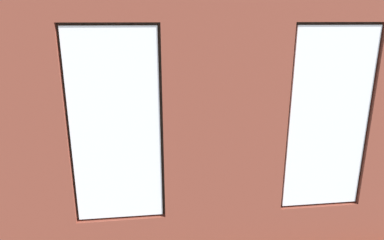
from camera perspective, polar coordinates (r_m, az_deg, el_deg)
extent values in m
cube|color=brown|center=(6.90, 0.52, -8.92)|extent=(6.66, 5.92, 0.10)
cube|color=brown|center=(3.88, 5.53, -2.16)|extent=(1.40, 0.16, 3.37)
cube|color=brown|center=(4.10, -28.87, -3.20)|extent=(1.32, 0.16, 3.37)
cube|color=brown|center=(4.86, 19.68, -16.54)|extent=(1.01, 0.16, 0.70)
cube|color=white|center=(4.23, 21.81, -0.14)|extent=(0.95, 0.03, 2.13)
cube|color=#38281E|center=(4.28, 21.44, 0.09)|extent=(1.01, 0.04, 2.19)
cube|color=white|center=(3.74, -12.60, -1.44)|extent=(0.95, 0.03, 2.13)
cube|color=#38281E|center=(3.80, -12.52, -1.16)|extent=(1.01, 0.04, 2.19)
cube|color=tan|center=(4.40, 4.87, -14.34)|extent=(3.62, 0.24, 0.06)
cube|color=black|center=(3.86, 5.40, 3.48)|extent=(0.44, 0.03, 0.63)
cube|color=orange|center=(3.88, 5.35, 3.53)|extent=(0.38, 0.01, 0.57)
cube|color=silver|center=(6.47, -26.43, 3.82)|extent=(0.10, 4.92, 3.37)
cube|color=black|center=(5.13, 2.46, -15.39)|extent=(1.91, 0.85, 0.42)
cube|color=black|center=(4.65, 3.19, -13.32)|extent=(1.91, 0.24, 0.38)
cube|color=black|center=(5.17, 12.01, -11.56)|extent=(0.22, 0.85, 0.24)
cube|color=black|center=(4.92, -7.54, -12.85)|extent=(0.22, 0.85, 0.24)
cube|color=black|center=(5.09, 6.61, -12.22)|extent=(0.68, 0.65, 0.12)
cube|color=black|center=(4.99, -1.87, -12.80)|extent=(0.68, 0.65, 0.12)
cube|color=black|center=(7.00, 20.10, -7.28)|extent=(0.91, 2.07, 0.42)
cube|color=black|center=(7.01, 22.77, -4.01)|extent=(0.30, 2.05, 0.38)
cube|color=black|center=(7.64, 17.14, -2.48)|extent=(0.86, 0.24, 0.24)
cube|color=black|center=(6.17, 24.37, -7.92)|extent=(0.86, 0.24, 0.24)
cube|color=black|center=(7.21, 18.55, -4.10)|extent=(0.67, 0.76, 0.12)
cube|color=black|center=(6.56, 21.67, -6.51)|extent=(0.67, 0.76, 0.12)
cube|color=tan|center=(6.49, -2.49, -6.17)|extent=(1.29, 0.89, 0.04)
cube|color=tan|center=(7.00, 2.11, -6.35)|extent=(0.07, 0.07, 0.39)
cube|color=tan|center=(6.92, -7.61, -6.76)|extent=(0.07, 0.07, 0.39)
cube|color=tan|center=(6.30, 3.22, -9.08)|extent=(0.07, 0.07, 0.39)
cube|color=tan|center=(6.22, -7.65, -9.59)|extent=(0.07, 0.07, 0.39)
cylinder|color=#B23D38|center=(6.56, -3.99, -5.28)|extent=(0.09, 0.09, 0.10)
cylinder|color=beige|center=(6.47, -2.50, -5.62)|extent=(0.14, 0.14, 0.10)
sphere|color=#337F38|center=(6.42, -2.51, -4.59)|extent=(0.16, 0.16, 0.16)
cube|color=#B2B2B7|center=(6.34, -5.92, -6.52)|extent=(0.18, 0.09, 0.02)
cube|color=black|center=(6.61, -22.94, -8.72)|extent=(1.04, 0.42, 0.48)
cube|color=black|center=(6.51, -23.20, -6.59)|extent=(0.51, 0.20, 0.05)
cube|color=black|center=(6.49, -23.26, -6.14)|extent=(0.06, 0.04, 0.06)
cube|color=black|center=(6.36, -23.66, -2.93)|extent=(1.15, 0.04, 0.71)
cube|color=black|center=(6.38, -23.60, -2.87)|extent=(1.10, 0.01, 0.66)
cylinder|color=olive|center=(8.59, -4.30, -2.32)|extent=(0.48, 0.48, 0.28)
ellipsoid|color=white|center=(8.49, -4.34, -0.24)|extent=(1.07, 1.07, 0.43)
ellipsoid|color=navy|center=(8.45, -4.90, 0.43)|extent=(0.44, 0.44, 0.18)
cylinder|color=brown|center=(5.96, 28.47, -13.09)|extent=(0.32, 0.32, 0.35)
cylinder|color=brown|center=(5.86, 28.78, -11.10)|extent=(0.05, 0.05, 0.12)
ellipsoid|color=#286B2D|center=(5.74, 29.18, -8.59)|extent=(0.54, 0.54, 0.45)
cylinder|color=brown|center=(5.67, -19.98, -13.59)|extent=(0.30, 0.30, 0.33)
cylinder|color=brown|center=(5.48, -20.41, -9.84)|extent=(0.05, 0.05, 0.49)
cone|color=#286B2D|center=(5.33, -22.70, -5.90)|extent=(0.49, 0.26, 0.47)
cone|color=#286B2D|center=(5.23, -22.14, -5.99)|extent=(0.40, 0.43, 0.50)
cone|color=#286B2D|center=(5.18, -20.81, -5.95)|extent=(0.28, 0.44, 0.51)
cone|color=#286B2D|center=(5.24, -19.71, -5.61)|extent=(0.44, 0.30, 0.51)
cone|color=#286B2D|center=(5.38, -19.05, -5.44)|extent=(0.49, 0.41, 0.45)
cone|color=#286B2D|center=(5.50, -20.03, -5.28)|extent=(0.25, 0.52, 0.43)
cone|color=#286B2D|center=(5.42, -21.28, -4.99)|extent=(0.34, 0.44, 0.51)
cylinder|color=beige|center=(5.12, -19.52, -17.56)|extent=(0.21, 0.21, 0.26)
cylinder|color=brown|center=(5.03, -19.73, -15.81)|extent=(0.03, 0.03, 0.11)
ellipsoid|color=#337F38|center=(4.93, -19.94, -14.04)|extent=(0.41, 0.41, 0.25)
cylinder|color=gray|center=(8.16, 13.22, -4.27)|extent=(0.15, 0.15, 0.15)
cylinder|color=brown|center=(8.12, 13.28, -3.50)|extent=(0.02, 0.02, 0.08)
ellipsoid|color=#3D8E42|center=(8.07, 13.34, -2.62)|extent=(0.30, 0.30, 0.18)
cylinder|color=gray|center=(9.20, 14.39, -1.38)|extent=(0.28, 0.28, 0.32)
cylinder|color=brown|center=(9.09, 14.56, 0.88)|extent=(0.05, 0.05, 0.44)
cone|color=#3D8E42|center=(8.93, 13.80, 3.69)|extent=(0.45, 0.17, 0.56)
cone|color=#3D8E42|center=(8.79, 14.41, 3.20)|extent=(0.42, 0.50, 0.50)
cone|color=#3D8E42|center=(8.85, 15.51, 3.32)|extent=(0.28, 0.50, 0.53)
cone|color=#3D8E42|center=(8.94, 15.97, 3.36)|extent=(0.48, 0.41, 0.52)
cone|color=#3D8E42|center=(9.13, 15.69, 3.59)|extent=(0.53, 0.33, 0.51)
cone|color=#3D8E42|center=(9.16, 14.40, 3.82)|extent=(0.17, 0.50, 0.52)
cone|color=#3D8E42|center=(9.09, 13.68, 3.70)|extent=(0.42, 0.50, 0.51)
cylinder|color=beige|center=(5.52, 17.48, -13.92)|extent=(0.38, 0.38, 0.39)
cylinder|color=brown|center=(5.41, 17.70, -11.81)|extent=(0.06, 0.06, 0.07)
ellipsoid|color=#3D8E42|center=(5.26, 18.02, -8.57)|extent=(0.77, 0.77, 0.60)
cylinder|color=#9E5638|center=(7.55, 6.73, -5.64)|extent=(0.13, 0.13, 0.16)
cylinder|color=brown|center=(7.49, 6.77, -4.60)|extent=(0.02, 0.02, 0.13)
ellipsoid|color=#337F38|center=(7.43, 6.82, -3.33)|extent=(0.28, 0.28, 0.22)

